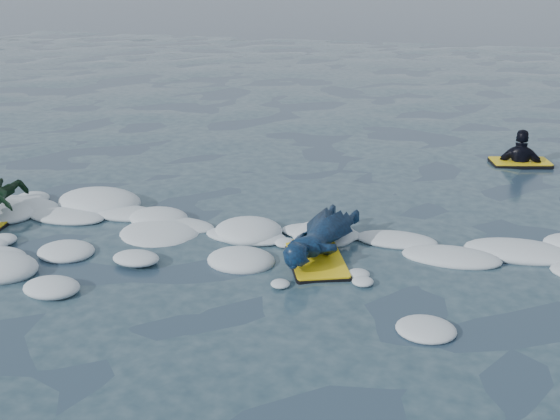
{
  "coord_description": "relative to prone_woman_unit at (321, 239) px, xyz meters",
  "views": [
    {
      "loc": [
        3.38,
        -6.41,
        3.46
      ],
      "look_at": [
        1.24,
        1.6,
        0.33
      ],
      "focal_mm": 45.0,
      "sensor_mm": 36.0,
      "label": 1
    }
  ],
  "objects": [
    {
      "name": "waiting_rider_unit",
      "position": [
        2.49,
        4.51,
        -0.34
      ],
      "size": [
        1.08,
        0.76,
        1.46
      ],
      "rotation": [
        0.0,
        0.0,
        0.26
      ],
      "color": "black",
      "rests_on": "ground"
    },
    {
      "name": "ground",
      "position": [
        -1.88,
        -1.06,
        -0.23
      ],
      "size": [
        120.0,
        120.0,
        0.0
      ],
      "primitive_type": "plane",
      "color": "#182439",
      "rests_on": "ground"
    },
    {
      "name": "foam_band",
      "position": [
        -1.88,
        -0.03,
        -0.23
      ],
      "size": [
        12.0,
        3.1,
        0.3
      ],
      "primitive_type": null,
      "color": "white",
      "rests_on": "ground"
    },
    {
      "name": "prone_woman_unit",
      "position": [
        0.0,
        0.0,
        0.0
      ],
      "size": [
        1.0,
        1.78,
        0.44
      ],
      "rotation": [
        0.0,
        0.0,
        1.95
      ],
      "color": "black",
      "rests_on": "ground"
    }
  ]
}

